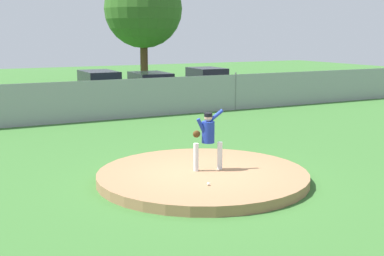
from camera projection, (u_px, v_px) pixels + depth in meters
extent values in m
plane|color=#386B2D|center=(122.00, 138.00, 18.14)|extent=(80.00, 80.00, 0.00)
cube|color=#2B2B2D|center=(65.00, 108.00, 25.58)|extent=(44.00, 7.00, 0.01)
cylinder|color=#99704C|center=(203.00, 176.00, 12.87)|extent=(5.29, 5.29, 0.24)
cylinder|color=silver|center=(196.00, 157.00, 12.86)|extent=(0.13, 0.13, 0.71)
cylinder|color=silver|center=(220.00, 156.00, 13.02)|extent=(0.13, 0.13, 0.71)
cylinder|color=navy|center=(208.00, 132.00, 12.82)|extent=(0.32, 0.32, 0.54)
cylinder|color=navy|center=(215.00, 117.00, 12.84)|extent=(0.48, 0.19, 0.39)
cylinder|color=navy|center=(202.00, 127.00, 12.72)|extent=(0.29, 0.15, 0.46)
ellipsoid|color=#4C2D14|center=(197.00, 134.00, 12.74)|extent=(0.20, 0.12, 0.18)
sphere|color=tan|center=(208.00, 117.00, 12.76)|extent=(0.20, 0.20, 0.20)
cylinder|color=black|center=(208.00, 115.00, 12.74)|extent=(0.21, 0.21, 0.09)
sphere|color=white|center=(208.00, 184.00, 11.67)|extent=(0.07, 0.07, 0.07)
cube|color=gray|center=(89.00, 101.00, 21.49)|extent=(35.99, 0.03, 1.72)
cylinder|color=slate|center=(235.00, 91.00, 24.71)|extent=(0.07, 0.07, 1.82)
cube|color=slate|center=(207.00, 86.00, 29.33)|extent=(1.94, 4.27, 0.73)
cube|color=black|center=(207.00, 74.00, 29.21)|extent=(1.72, 2.37, 0.67)
cylinder|color=black|center=(197.00, 90.00, 30.56)|extent=(1.86, 0.71, 0.64)
cylinder|color=black|center=(217.00, 95.00, 28.24)|extent=(1.86, 0.71, 0.64)
cube|color=#161E4C|center=(151.00, 91.00, 27.23)|extent=(2.15, 4.79, 0.64)
cube|color=black|center=(150.00, 79.00, 27.11)|extent=(1.88, 2.67, 0.66)
cylinder|color=black|center=(142.00, 94.00, 28.60)|extent=(1.99, 0.74, 0.64)
cylinder|color=black|center=(160.00, 100.00, 25.99)|extent=(1.99, 0.74, 0.64)
cube|color=#146066|center=(99.00, 92.00, 26.03)|extent=(1.78, 4.74, 0.76)
cube|color=black|center=(99.00, 78.00, 25.90)|extent=(1.61, 2.62, 0.71)
cylinder|color=black|center=(92.00, 97.00, 27.39)|extent=(1.78, 0.67, 0.64)
cylinder|color=black|center=(108.00, 103.00, 24.81)|extent=(1.78, 0.67, 0.64)
cone|color=orange|center=(9.00, 100.00, 26.47)|extent=(0.32, 0.32, 0.55)
cube|color=black|center=(10.00, 105.00, 26.51)|extent=(0.40, 0.40, 0.03)
cylinder|color=#4C331E|center=(144.00, 60.00, 38.14)|extent=(0.56, 0.56, 3.43)
sphere|color=#2F5E1F|center=(143.00, 9.00, 37.47)|extent=(5.70, 5.70, 5.70)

